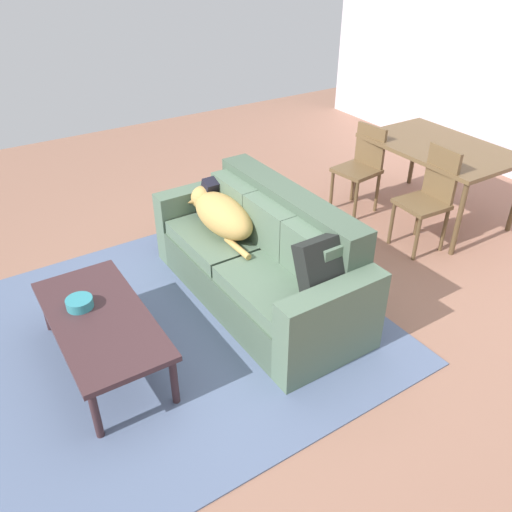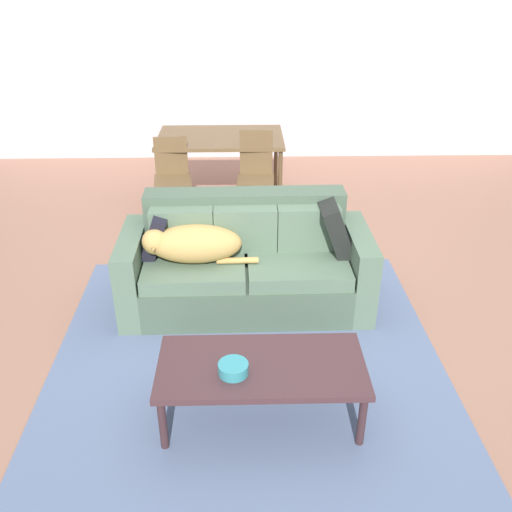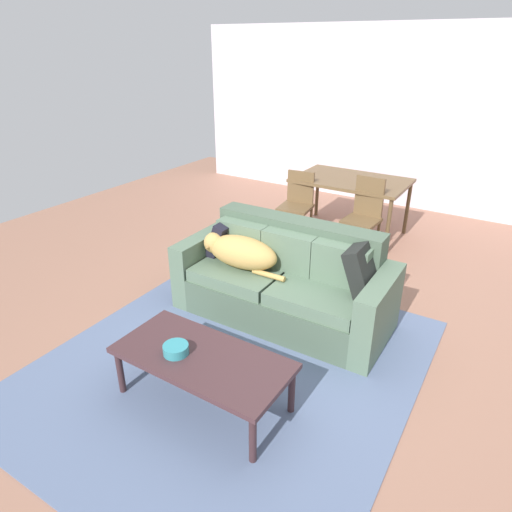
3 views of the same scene
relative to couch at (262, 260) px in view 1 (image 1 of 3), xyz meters
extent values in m
plane|color=#996A55|center=(0.27, -0.08, -0.36)|extent=(10.00, 10.00, 0.00)
cube|color=slate|center=(0.00, -0.92, -0.35)|extent=(2.88, 3.20, 0.01)
cube|color=#465A48|center=(0.00, -0.06, -0.18)|extent=(1.68, 0.87, 0.35)
cube|color=#566E58|center=(-0.42, -0.06, 0.06)|extent=(0.82, 0.83, 0.12)
cube|color=#566E58|center=(0.42, -0.05, 0.06)|extent=(0.82, 0.83, 0.12)
cube|color=#465A48|center=(0.00, 0.25, 0.34)|extent=(1.67, 0.26, 0.44)
cube|color=#566E58|center=(-0.52, 0.05, 0.30)|extent=(0.51, 0.17, 0.37)
cube|color=#566E58|center=(0.00, 0.06, 0.30)|extent=(0.51, 0.17, 0.37)
cube|color=#566E58|center=(0.52, 0.07, 0.30)|extent=(0.51, 0.17, 0.37)
cube|color=#566E58|center=(-0.92, -0.07, -0.02)|extent=(0.19, 0.85, 0.66)
cube|color=#566E58|center=(0.92, -0.04, -0.02)|extent=(0.19, 0.85, 0.66)
ellipsoid|color=tan|center=(-0.40, -0.13, 0.27)|extent=(0.74, 0.35, 0.30)
sphere|color=tan|center=(-0.71, -0.15, 0.30)|extent=(0.21, 0.21, 0.21)
cone|color=olive|center=(-0.71, -0.24, 0.29)|extent=(0.09, 0.11, 0.09)
cylinder|color=tan|center=(-0.07, -0.19, 0.15)|extent=(0.33, 0.05, 0.05)
cube|color=black|center=(-0.73, 0.04, 0.28)|extent=(0.24, 0.37, 0.38)
cube|color=black|center=(0.73, 0.06, 0.32)|extent=(0.29, 0.45, 0.47)
cube|color=#42292C|center=(0.08, -1.36, 0.05)|extent=(1.28, 0.61, 0.04)
cylinder|color=#382325|center=(-0.51, -1.61, -0.16)|extent=(0.05, 0.05, 0.38)
cylinder|color=#382325|center=(0.67, -1.61, -0.16)|extent=(0.05, 0.05, 0.38)
cylinder|color=#382325|center=(-0.51, -1.10, -0.16)|extent=(0.05, 0.05, 0.38)
cylinder|color=#382325|center=(0.67, -1.10, -0.16)|extent=(0.05, 0.05, 0.38)
cylinder|color=teal|center=(-0.09, -1.44, 0.10)|extent=(0.18, 0.18, 0.07)
cube|color=brown|center=(-0.28, 2.30, 0.40)|extent=(1.46, 0.95, 0.04)
cylinder|color=brown|center=(-0.95, 1.87, 0.01)|extent=(0.05, 0.05, 0.73)
cylinder|color=brown|center=(0.40, 1.87, 0.01)|extent=(0.05, 0.05, 0.73)
cylinder|color=brown|center=(-0.95, 2.72, 0.01)|extent=(0.05, 0.05, 0.73)
cube|color=brown|center=(-0.78, 1.68, 0.10)|extent=(0.45, 0.45, 0.04)
cube|color=brown|center=(-0.81, 1.86, 0.33)|extent=(0.36, 0.08, 0.42)
cylinder|color=brown|center=(-0.93, 1.49, -0.14)|extent=(0.04, 0.04, 0.44)
cylinder|color=brown|center=(-0.59, 1.53, -0.14)|extent=(0.04, 0.04, 0.44)
cylinder|color=brown|center=(-0.97, 1.83, -0.14)|extent=(0.04, 0.04, 0.44)
cylinder|color=brown|center=(-0.64, 1.87, -0.14)|extent=(0.04, 0.04, 0.44)
cube|color=brown|center=(0.12, 1.67, 0.10)|extent=(0.42, 0.42, 0.04)
cube|color=brown|center=(0.13, 1.85, 0.37)|extent=(0.36, 0.06, 0.49)
cylinder|color=brown|center=(-0.06, 1.51, -0.14)|extent=(0.04, 0.04, 0.44)
cylinder|color=brown|center=(0.28, 1.49, -0.14)|extent=(0.04, 0.04, 0.44)
cylinder|color=brown|center=(-0.04, 1.85, -0.14)|extent=(0.04, 0.04, 0.44)
cylinder|color=brown|center=(0.30, 1.83, -0.14)|extent=(0.04, 0.04, 0.44)
camera|label=1|loc=(2.98, -1.94, 2.31)|focal=36.98mm
camera|label=2|loc=(-0.01, -4.00, 2.27)|focal=38.72mm
camera|label=3|loc=(1.78, -3.32, 2.07)|focal=31.60mm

